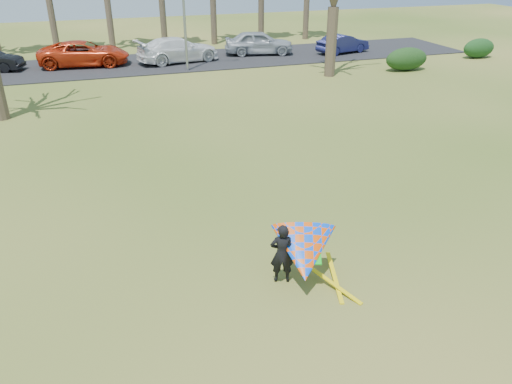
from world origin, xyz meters
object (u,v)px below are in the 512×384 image
object	(u,v)px
car_2	(84,53)
kite_flyer	(303,253)
car_5	(343,44)
car_4	(259,42)
car_3	(178,50)

from	to	relation	value
car_2	kite_flyer	size ratio (longest dim) A/B	2.39
car_5	kite_flyer	xyz separation A→B (m)	(-13.80, -24.90, 0.12)
car_2	car_4	distance (m)	12.10
car_4	car_5	world-z (taller)	car_4
car_2	car_3	world-z (taller)	car_3
kite_flyer	car_2	bearing A→B (deg)	99.35
car_4	kite_flyer	xyz separation A→B (m)	(-7.77, -26.35, -0.06)
car_5	kite_flyer	distance (m)	28.46
car_3	kite_flyer	bearing A→B (deg)	163.67
car_2	kite_flyer	xyz separation A→B (m)	(4.32, -26.27, -0.01)
car_4	car_5	size ratio (longest dim) A/B	1.22
car_3	kite_flyer	xyz separation A→B (m)	(-1.74, -25.56, -0.03)
car_2	car_4	world-z (taller)	car_4
kite_flyer	car_5	bearing A→B (deg)	61.00
car_2	car_5	distance (m)	18.18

